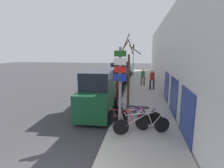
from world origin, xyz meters
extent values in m
plane|color=#333335|center=(0.00, 11.20, 0.00)|extent=(80.00, 80.00, 0.00)
cube|color=#9E9B93|center=(2.60, 14.00, 0.07)|extent=(3.20, 32.00, 0.15)
cube|color=silver|center=(4.35, 14.00, 3.25)|extent=(0.20, 32.00, 6.50)
cube|color=navy|center=(4.23, 3.33, 1.16)|extent=(0.03, 2.07, 2.02)
cube|color=navy|center=(4.23, 6.29, 1.16)|extent=(0.03, 2.07, 2.02)
cube|color=navy|center=(4.23, 9.25, 1.16)|extent=(0.03, 2.07, 2.02)
cylinder|color=gray|center=(1.55, 3.39, 1.98)|extent=(0.13, 0.13, 3.66)
cube|color=#19591E|center=(1.55, 3.31, 3.54)|extent=(0.49, 0.02, 0.24)
cube|color=white|center=(1.55, 3.31, 3.22)|extent=(0.51, 0.02, 0.28)
cube|color=red|center=(1.55, 3.31, 2.90)|extent=(0.48, 0.02, 0.24)
cube|color=navy|center=(1.55, 3.31, 2.57)|extent=(0.55, 0.02, 0.30)
cylinder|color=black|center=(1.63, 3.12, 0.49)|extent=(0.66, 0.24, 0.68)
cylinder|color=black|center=(3.35, 3.66, 0.49)|extent=(0.66, 0.24, 0.68)
cylinder|color=#B7B7BC|center=(2.28, 3.32, 0.81)|extent=(0.97, 0.34, 0.56)
cylinder|color=#B7B7BC|center=(2.36, 3.35, 1.04)|extent=(1.13, 0.38, 0.09)
cylinder|color=#B7B7BC|center=(2.83, 3.49, 0.78)|extent=(0.21, 0.10, 0.49)
cylinder|color=#B7B7BC|center=(3.05, 3.56, 0.52)|extent=(0.61, 0.22, 0.08)
cylinder|color=#B7B7BC|center=(3.14, 3.59, 0.75)|extent=(0.46, 0.17, 0.55)
cylinder|color=#B7B7BC|center=(1.72, 3.14, 0.78)|extent=(0.21, 0.09, 0.59)
cube|color=black|center=(2.92, 3.52, 1.04)|extent=(0.21, 0.14, 0.04)
cylinder|color=#99999E|center=(1.80, 3.17, 1.07)|extent=(0.15, 0.43, 0.02)
cylinder|color=black|center=(0.87, 4.04, 0.46)|extent=(0.62, 0.15, 0.62)
cylinder|color=black|center=(2.51, 3.73, 0.46)|extent=(0.62, 0.15, 0.62)
cylinder|color=red|center=(1.49, 3.92, 0.75)|extent=(0.92, 0.21, 0.51)
cylinder|color=red|center=(1.57, 3.91, 0.96)|extent=(1.07, 0.23, 0.08)
cylinder|color=red|center=(2.02, 3.83, 0.72)|extent=(0.20, 0.07, 0.45)
cylinder|color=red|center=(2.22, 3.79, 0.48)|extent=(0.58, 0.14, 0.08)
cylinder|color=red|center=(2.31, 3.77, 0.70)|extent=(0.44, 0.11, 0.50)
cylinder|color=red|center=(0.95, 4.02, 0.72)|extent=(0.20, 0.07, 0.54)
cube|color=black|center=(2.10, 3.81, 0.96)|extent=(0.21, 0.12, 0.04)
cylinder|color=#99999E|center=(1.04, 4.01, 0.99)|extent=(0.10, 0.44, 0.02)
cylinder|color=black|center=(1.51, 4.02, 0.48)|extent=(0.65, 0.18, 0.66)
cylinder|color=black|center=(3.06, 4.36, 0.48)|extent=(0.65, 0.18, 0.66)
cylinder|color=#8C1E72|center=(2.09, 4.15, 0.78)|extent=(0.88, 0.23, 0.54)
cylinder|color=#8C1E72|center=(2.17, 4.16, 1.01)|extent=(1.01, 0.26, 0.09)
cylinder|color=#8C1E72|center=(2.59, 4.26, 0.76)|extent=(0.20, 0.08, 0.47)
cylinder|color=#8C1E72|center=(2.79, 4.30, 0.50)|extent=(0.55, 0.15, 0.08)
cylinder|color=#8C1E72|center=(2.86, 4.32, 0.73)|extent=(0.41, 0.12, 0.53)
cylinder|color=#8C1E72|center=(1.59, 4.04, 0.76)|extent=(0.19, 0.07, 0.57)
cube|color=black|center=(2.67, 4.28, 1.01)|extent=(0.21, 0.12, 0.04)
cylinder|color=#99999E|center=(1.67, 4.05, 1.04)|extent=(0.12, 0.43, 0.02)
cylinder|color=black|center=(1.50, 4.53, 0.47)|extent=(0.64, 0.08, 0.64)
cylinder|color=black|center=(3.12, 4.41, 0.47)|extent=(0.64, 0.08, 0.64)
cylinder|color=black|center=(2.10, 4.49, 0.77)|extent=(0.91, 0.10, 0.53)
cylinder|color=black|center=(2.19, 4.48, 0.99)|extent=(1.06, 0.12, 0.08)
cylinder|color=black|center=(2.63, 4.45, 0.74)|extent=(0.20, 0.05, 0.46)
cylinder|color=black|center=(2.83, 4.43, 0.49)|extent=(0.57, 0.07, 0.08)
cylinder|color=black|center=(2.91, 4.43, 0.72)|extent=(0.43, 0.06, 0.51)
cylinder|color=black|center=(1.58, 4.53, 0.74)|extent=(0.20, 0.05, 0.55)
cube|color=black|center=(2.71, 4.44, 0.99)|extent=(0.21, 0.09, 0.04)
cylinder|color=#99999E|center=(1.66, 4.52, 1.02)|extent=(0.06, 0.44, 0.02)
cylinder|color=black|center=(1.31, 5.14, 0.46)|extent=(0.53, 0.37, 0.61)
cylinder|color=black|center=(2.57, 4.30, 0.46)|extent=(0.53, 0.37, 0.61)
cylinder|color=#1E4799|center=(1.78, 4.82, 0.74)|extent=(0.73, 0.50, 0.51)
cylinder|color=#1E4799|center=(1.84, 4.78, 0.96)|extent=(0.85, 0.57, 0.08)
cylinder|color=#1E4799|center=(2.19, 4.55, 0.72)|extent=(0.18, 0.13, 0.44)
cylinder|color=#1E4799|center=(2.35, 4.45, 0.48)|extent=(0.46, 0.32, 0.07)
cylinder|color=#1E4799|center=(2.42, 4.41, 0.70)|extent=(0.35, 0.24, 0.49)
cylinder|color=#1E4799|center=(1.37, 5.09, 0.72)|extent=(0.17, 0.13, 0.53)
cube|color=black|center=(2.26, 4.51, 0.95)|extent=(0.21, 0.18, 0.04)
cylinder|color=#99999E|center=(1.43, 5.05, 0.98)|extent=(0.26, 0.38, 0.02)
cube|color=#144728|center=(-0.06, 5.89, 0.88)|extent=(1.94, 4.39, 1.39)
cube|color=black|center=(-0.05, 5.72, 2.06)|extent=(1.66, 2.32, 0.96)
cylinder|color=black|center=(-0.99, 7.18, 0.34)|extent=(0.25, 0.68, 0.67)
cylinder|color=black|center=(0.74, 7.27, 0.34)|extent=(0.25, 0.68, 0.67)
cylinder|color=black|center=(-0.85, 4.52, 0.34)|extent=(0.25, 0.68, 0.67)
cylinder|color=black|center=(0.87, 4.60, 0.34)|extent=(0.25, 0.68, 0.67)
cube|color=maroon|center=(-0.13, 11.25, 0.77)|extent=(2.04, 4.72, 1.19)
cube|color=black|center=(-0.12, 11.06, 1.78)|extent=(1.71, 2.50, 0.84)
cylinder|color=black|center=(-1.09, 12.62, 0.31)|extent=(0.26, 0.63, 0.62)
cylinder|color=black|center=(0.63, 12.73, 0.31)|extent=(0.26, 0.63, 0.62)
cylinder|color=black|center=(-0.90, 9.76, 0.31)|extent=(0.26, 0.63, 0.62)
cylinder|color=black|center=(0.83, 9.88, 0.31)|extent=(0.26, 0.63, 0.62)
cube|color=black|center=(-0.28, 16.96, 0.75)|extent=(1.95, 4.34, 1.15)
cube|color=black|center=(-0.28, 16.78, 1.84)|extent=(1.69, 2.28, 1.02)
cylinder|color=black|center=(-1.23, 18.25, 0.32)|extent=(0.24, 0.65, 0.65)
cylinder|color=black|center=(0.56, 18.31, 0.32)|extent=(0.24, 0.65, 0.65)
cylinder|color=black|center=(-1.12, 15.60, 0.32)|extent=(0.24, 0.65, 0.65)
cylinder|color=black|center=(0.66, 15.66, 0.32)|extent=(0.24, 0.65, 0.65)
cube|color=#51565B|center=(-0.18, 22.65, 0.75)|extent=(1.92, 4.35, 1.15)
cube|color=black|center=(-0.19, 22.48, 1.76)|extent=(1.65, 2.30, 0.86)
cylinder|color=black|center=(-0.97, 24.02, 0.32)|extent=(0.25, 0.66, 0.65)
cylinder|color=black|center=(0.74, 23.94, 0.32)|extent=(0.25, 0.66, 0.65)
cylinder|color=black|center=(-1.10, 21.37, 0.32)|extent=(0.25, 0.66, 0.65)
cylinder|color=black|center=(0.61, 21.29, 0.32)|extent=(0.25, 0.66, 0.65)
cylinder|color=#1E2338|center=(3.55, 12.42, 0.59)|extent=(0.16, 0.16, 0.88)
cylinder|color=#1E2338|center=(3.25, 12.51, 0.59)|extent=(0.16, 0.16, 0.88)
cylinder|color=maroon|center=(3.40, 12.47, 1.37)|extent=(0.40, 0.40, 0.69)
sphere|color=tan|center=(3.40, 12.47, 1.84)|extent=(0.24, 0.24, 0.24)
cylinder|color=#4C3D2D|center=(2.44, 14.41, 0.55)|extent=(0.15, 0.15, 0.81)
cylinder|color=#4C3D2D|center=(2.72, 14.45, 0.55)|extent=(0.15, 0.15, 0.81)
cylinder|color=#33664C|center=(2.58, 14.43, 1.27)|extent=(0.37, 0.37, 0.64)
sphere|color=tan|center=(2.58, 14.43, 1.70)|extent=(0.22, 0.22, 0.22)
cylinder|color=#4C3828|center=(1.64, 6.81, 1.80)|extent=(0.14, 0.14, 3.30)
cylinder|color=#4C3828|center=(1.99, 6.87, 3.71)|extent=(0.74, 0.19, 0.56)
cylinder|color=#4C3828|center=(1.36, 6.97, 3.89)|extent=(0.63, 0.40, 0.91)
cylinder|color=#4C3828|center=(1.38, 7.06, 4.04)|extent=(0.59, 0.58, 1.21)
cylinder|color=#4C3828|center=(1.73, 7.32, 3.84)|extent=(0.25, 1.07, 0.81)
cylinder|color=gray|center=(1.27, 20.45, 2.40)|extent=(0.10, 0.10, 4.50)
cube|color=black|center=(1.27, 20.35, 4.20)|extent=(0.20, 0.16, 0.64)
sphere|color=red|center=(1.27, 20.26, 4.40)|extent=(0.11, 0.11, 0.11)
sphere|color=orange|center=(1.27, 20.26, 4.20)|extent=(0.11, 0.11, 0.11)
sphere|color=green|center=(1.27, 20.26, 4.00)|extent=(0.11, 0.11, 0.11)
camera|label=1|loc=(2.40, -3.71, 3.62)|focal=28.00mm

